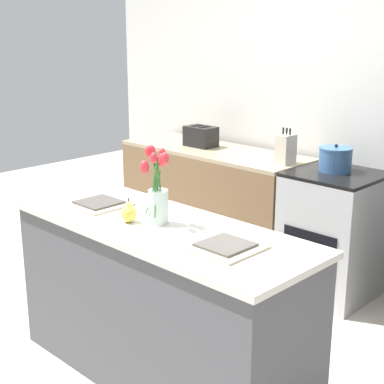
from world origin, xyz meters
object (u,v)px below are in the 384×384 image
object	(u,v)px
knife_block	(286,149)
flower_vase	(157,193)
plate_setting_left	(99,203)
plate_setting_right	(226,246)
cooking_pot	(335,159)
pear_figurine	(129,213)
stove_range	(333,234)
toaster	(201,136)

from	to	relation	value
knife_block	flower_vase	bearing A→B (deg)	-78.65
plate_setting_left	plate_setting_right	world-z (taller)	same
cooking_pot	pear_figurine	bearing A→B (deg)	-96.11
plate_setting_right	cooking_pot	xyz separation A→B (m)	(-0.43, 1.65, 0.08)
stove_range	cooking_pot	xyz separation A→B (m)	(-0.04, 0.03, 0.54)
plate_setting_right	knife_block	bearing A→B (deg)	116.84
pear_figurine	toaster	world-z (taller)	toaster
knife_block	cooking_pot	bearing A→B (deg)	9.28
stove_range	toaster	size ratio (longest dim) A/B	3.26
cooking_pot	knife_block	world-z (taller)	knife_block
stove_range	cooking_pot	bearing A→B (deg)	140.88
flower_vase	pear_figurine	xyz separation A→B (m)	(-0.12, -0.09, -0.12)
cooking_pot	knife_block	size ratio (longest dim) A/B	0.87
flower_vase	cooking_pot	bearing A→B (deg)	87.77
toaster	knife_block	xyz separation A→B (m)	(0.90, -0.04, 0.03)
plate_setting_left	knife_block	world-z (taller)	knife_block
plate_setting_right	toaster	world-z (taller)	toaster
flower_vase	cooking_pot	distance (m)	1.64
toaster	cooking_pot	bearing A→B (deg)	1.18
plate_setting_right	toaster	distance (m)	2.36
stove_range	pear_figurine	bearing A→B (deg)	-97.58
cooking_pot	plate_setting_right	bearing A→B (deg)	-75.59
stove_range	knife_block	xyz separation A→B (m)	(-0.42, -0.03, 0.57)
stove_range	plate_setting_left	world-z (taller)	plate_setting_left
pear_figurine	cooking_pot	bearing A→B (deg)	83.89
toaster	knife_block	size ratio (longest dim) A/B	1.04
pear_figurine	knife_block	distance (m)	1.68
plate_setting_right	plate_setting_left	bearing A→B (deg)	180.00
cooking_pot	flower_vase	bearing A→B (deg)	-92.23
stove_range	plate_setting_right	world-z (taller)	plate_setting_right
flower_vase	toaster	xyz separation A→B (m)	(-1.22, 1.61, -0.08)
pear_figurine	cooking_pot	world-z (taller)	cooking_pot
flower_vase	plate_setting_right	world-z (taller)	flower_vase
plate_setting_left	cooking_pot	world-z (taller)	cooking_pot
flower_vase	knife_block	size ratio (longest dim) A/B	1.56
flower_vase	pear_figurine	distance (m)	0.19
flower_vase	cooking_pot	world-z (taller)	flower_vase
pear_figurine	plate_setting_left	xyz separation A→B (m)	(-0.36, 0.07, -0.04)
pear_figurine	stove_range	bearing A→B (deg)	82.42
cooking_pot	knife_block	distance (m)	0.39
pear_figurine	plate_setting_left	distance (m)	0.37
stove_range	cooking_pot	distance (m)	0.55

